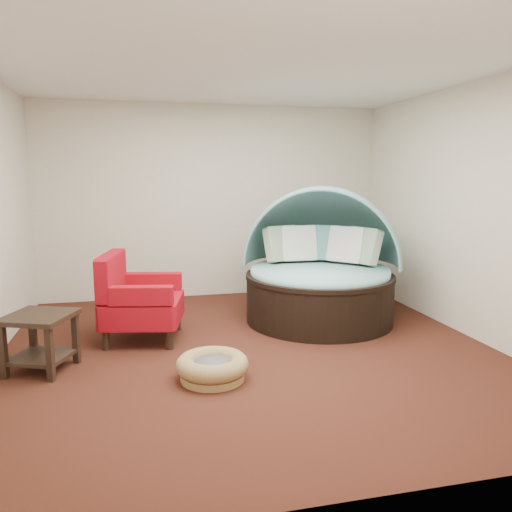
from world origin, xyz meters
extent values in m
plane|color=#411B12|center=(0.00, 0.00, 0.00)|extent=(5.00, 5.00, 0.00)
plane|color=beige|center=(0.00, 2.50, 1.40)|extent=(5.00, 0.00, 5.00)
plane|color=beige|center=(0.00, -2.50, 1.40)|extent=(5.00, 0.00, 5.00)
plane|color=beige|center=(2.50, 0.00, 1.40)|extent=(0.00, 5.00, 5.00)
plane|color=white|center=(0.00, 0.00, 2.80)|extent=(5.00, 5.00, 0.00)
cylinder|color=black|center=(1.06, 0.83, 0.27)|extent=(2.38, 2.38, 0.55)
cylinder|color=black|center=(1.06, 0.83, 0.57)|extent=(2.41, 2.41, 0.05)
cylinder|color=#92D6D7|center=(1.06, 0.83, 0.61)|extent=(2.25, 2.25, 0.12)
cube|color=#3F6C4D|center=(0.72, 1.34, 0.91)|extent=(0.52, 0.40, 0.48)
cube|color=silver|center=(0.94, 1.31, 0.91)|extent=(0.47, 0.28, 0.48)
cube|color=#589998|center=(1.27, 1.29, 0.91)|extent=(0.53, 0.43, 0.48)
cube|color=silver|center=(1.50, 1.05, 0.91)|extent=(0.50, 0.51, 0.48)
cube|color=#3F6C4D|center=(1.67, 0.91, 0.91)|extent=(0.41, 0.52, 0.48)
cylinder|color=olive|center=(-0.49, -0.66, 0.03)|extent=(0.73, 0.73, 0.07)
torus|color=olive|center=(-0.49, -0.66, 0.14)|extent=(0.83, 0.83, 0.16)
cylinder|color=#5D585D|center=(-0.49, -0.66, 0.12)|extent=(0.49, 0.49, 0.10)
cylinder|color=black|center=(-1.46, 0.35, 0.10)|extent=(0.09, 0.09, 0.20)
cylinder|color=black|center=(-1.32, 0.99, 0.10)|extent=(0.09, 0.09, 0.20)
cylinder|color=black|center=(-0.81, 0.22, 0.10)|extent=(0.09, 0.09, 0.20)
cylinder|color=black|center=(-0.68, 0.86, 0.10)|extent=(0.09, 0.09, 0.20)
cube|color=#9C1009|center=(-1.07, 0.61, 0.34)|extent=(0.97, 0.97, 0.28)
cube|color=#9C1009|center=(-1.39, 0.67, 0.72)|extent=(0.31, 0.83, 0.48)
cube|color=#9C1009|center=(-1.08, 0.25, 0.58)|extent=(0.67, 0.26, 0.20)
cube|color=#9C1009|center=(-0.94, 0.94, 0.58)|extent=(0.67, 0.26, 0.20)
cube|color=black|center=(-2.00, -0.08, 0.52)|extent=(0.73, 0.73, 0.04)
cube|color=black|center=(-2.00, -0.08, 0.13)|extent=(0.64, 0.64, 0.03)
cube|color=black|center=(-2.29, -0.21, 0.25)|extent=(0.07, 0.07, 0.49)
cube|color=black|center=(-2.12, 0.21, 0.25)|extent=(0.07, 0.07, 0.49)
cube|color=black|center=(-1.88, -0.38, 0.25)|extent=(0.07, 0.07, 0.49)
cube|color=black|center=(-1.71, 0.04, 0.25)|extent=(0.07, 0.07, 0.49)
camera|label=1|loc=(-1.08, -4.83, 1.80)|focal=35.00mm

